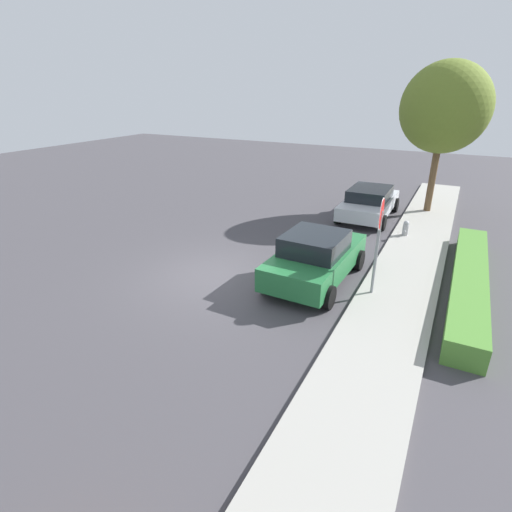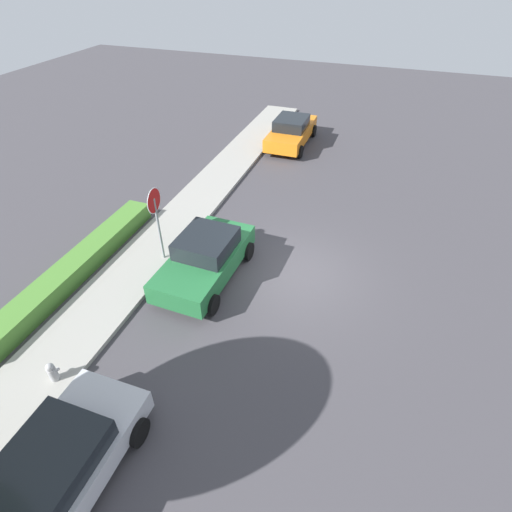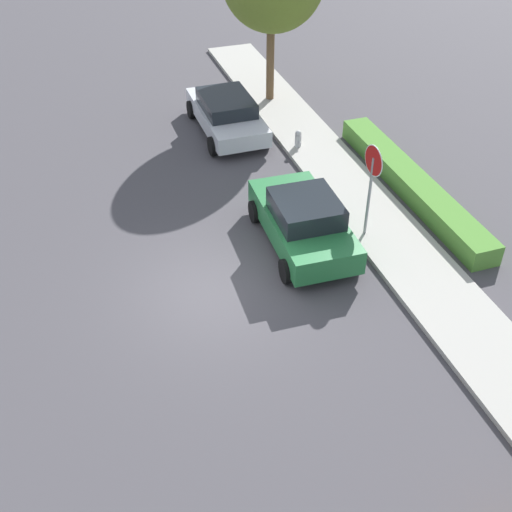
{
  "view_description": "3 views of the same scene",
  "coord_description": "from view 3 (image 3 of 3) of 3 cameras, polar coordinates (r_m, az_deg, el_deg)",
  "views": [
    {
      "loc": [
        9.3,
        6.16,
        5.4
      ],
      "look_at": [
        -0.2,
        1.24,
        0.84
      ],
      "focal_mm": 28.0,
      "sensor_mm": 36.0,
      "label": 1
    },
    {
      "loc": [
        -10.07,
        -2.14,
        8.78
      ],
      "look_at": [
        -0.81,
        1.12,
        1.04
      ],
      "focal_mm": 28.0,
      "sensor_mm": 36.0,
      "label": 2
    },
    {
      "loc": [
        11.79,
        -2.94,
        10.51
      ],
      "look_at": [
        0.05,
        1.02,
        0.87
      ],
      "focal_mm": 45.0,
      "sensor_mm": 36.0,
      "label": 3
    }
  ],
  "objects": [
    {
      "name": "ground_plane",
      "position": [
        16.07,
        -3.52,
        -3.05
      ],
      "size": [
        60.0,
        60.0,
        0.0
      ],
      "primitive_type": "plane",
      "color": "#423F44"
    },
    {
      "name": "fire_hydrant",
      "position": [
        21.92,
        3.76,
        10.24
      ],
      "size": [
        0.3,
        0.22,
        0.72
      ],
      "color": "#A5A5A8",
      "rests_on": "ground_plane"
    },
    {
      "name": "stop_sign",
      "position": [
        16.99,
        10.25,
        7.03
      ],
      "size": [
        0.84,
        0.08,
        2.82
      ],
      "color": "gray",
      "rests_on": "ground_plane"
    },
    {
      "name": "parked_car_green",
      "position": [
        17.14,
        4.23,
        3.12
      ],
      "size": [
        4.17,
        2.19,
        1.53
      ],
      "color": "#236B38",
      "rests_on": "ground_plane"
    },
    {
      "name": "front_yard_hedge",
      "position": [
        20.14,
        13.63,
        6.3
      ],
      "size": [
        7.95,
        0.88,
        0.61
      ],
      "color": "#4C8433",
      "rests_on": "ground_plane"
    },
    {
      "name": "parked_car_silver",
      "position": [
        22.96,
        -2.63,
        12.58
      ],
      "size": [
        4.36,
        2.08,
        1.34
      ],
      "color": "silver",
      "rests_on": "ground_plane"
    },
    {
      "name": "sidewalk_curb",
      "position": [
        17.71,
        12.72,
        0.69
      ],
      "size": [
        32.0,
        2.03,
        0.14
      ],
      "primitive_type": "cube",
      "color": "#9E9B93",
      "rests_on": "ground_plane"
    }
  ]
}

